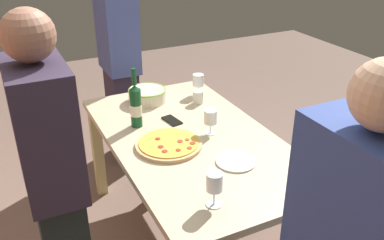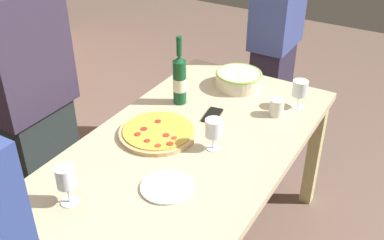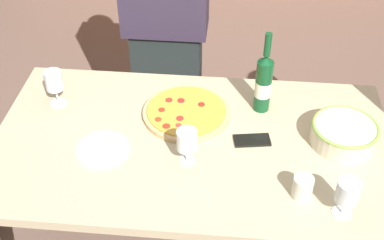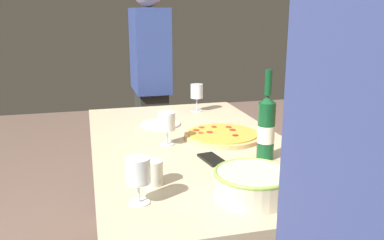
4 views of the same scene
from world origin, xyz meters
name	(u,v)px [view 4 (image 4 of 4)]	position (x,y,z in m)	size (l,w,h in m)	color
dining_table	(192,162)	(0.00, 0.00, 0.66)	(1.60, 0.90, 0.75)	#C6B48E
pizza	(223,135)	(-0.04, 0.16, 0.76)	(0.37, 0.37, 0.03)	tan
serving_bowl	(253,183)	(0.59, 0.05, 0.80)	(0.26, 0.26, 0.09)	beige
wine_bottle	(266,127)	(0.28, 0.24, 0.89)	(0.07, 0.07, 0.37)	#104824
wine_glass_near_pizza	(197,93)	(-0.60, 0.19, 0.86)	(0.07, 0.07, 0.17)	white
wine_glass_by_bottle	(167,123)	(-0.01, -0.12, 0.85)	(0.08, 0.08, 0.15)	white
wine_glass_far_left	(138,172)	(0.55, -0.32, 0.86)	(0.08, 0.08, 0.15)	white
cup_amber	(153,172)	(0.41, -0.25, 0.79)	(0.07, 0.07, 0.09)	silver
side_plate	(160,124)	(-0.34, -0.08, 0.76)	(0.21, 0.21, 0.01)	white
cell_phone	(212,159)	(0.24, 0.02, 0.76)	(0.07, 0.14, 0.01)	black
person_host	(151,88)	(-1.20, 0.00, 0.79)	(0.44, 0.24, 1.58)	#292B28
person_guest_right	(323,110)	(-0.21, 0.80, 0.81)	(0.43, 0.24, 1.60)	#202828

